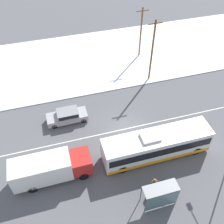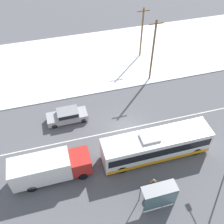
% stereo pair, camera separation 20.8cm
% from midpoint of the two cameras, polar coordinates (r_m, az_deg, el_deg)
% --- Properties ---
extents(ground_plane, '(120.00, 120.00, 0.00)m').
position_cam_midpoint_polar(ground_plane, '(29.96, 3.30, -3.69)').
color(ground_plane, '#56565B').
extents(snow_lot, '(80.00, 15.58, 0.12)m').
position_cam_midpoint_polar(snow_lot, '(40.60, -3.16, 11.58)').
color(snow_lot, white).
rests_on(snow_lot, ground_plane).
extents(lane_marking_center, '(60.00, 0.12, 0.00)m').
position_cam_midpoint_polar(lane_marking_center, '(29.96, 3.31, -3.69)').
color(lane_marking_center, silver).
rests_on(lane_marking_center, ground_plane).
extents(city_bus, '(11.04, 2.57, 3.13)m').
position_cam_midpoint_polar(city_bus, '(26.90, 9.77, -7.14)').
color(city_bus, white).
rests_on(city_bus, ground_plane).
extents(box_truck, '(7.42, 2.30, 2.86)m').
position_cam_midpoint_polar(box_truck, '(25.58, -13.30, -11.70)').
color(box_truck, silver).
rests_on(box_truck, ground_plane).
extents(sedan_car, '(4.63, 1.80, 1.52)m').
position_cam_midpoint_polar(sedan_car, '(30.65, -9.50, -0.68)').
color(sedan_car, '#9E9EA3').
rests_on(sedan_car, ground_plane).
extents(pedestrian_at_stop, '(0.65, 0.29, 1.80)m').
position_cam_midpoint_polar(pedestrian_at_stop, '(24.95, 9.19, -15.14)').
color(pedestrian_at_stop, '#23232D').
rests_on(pedestrian_at_stop, ground_plane).
extents(bus_shelter, '(3.08, 1.20, 2.40)m').
position_cam_midpoint_polar(bus_shelter, '(23.83, 10.68, -17.46)').
color(bus_shelter, gray).
rests_on(bus_shelter, ground_plane).
extents(utility_pole_roadside, '(1.80, 0.24, 8.67)m').
position_cam_midpoint_polar(utility_pole_roadside, '(34.33, 9.05, 13.03)').
color(utility_pole_roadside, brown).
rests_on(utility_pole_roadside, ground_plane).
extents(utility_pole_snowlot, '(1.80, 0.24, 7.58)m').
position_cam_midpoint_polar(utility_pole_snowlot, '(39.44, 6.66, 16.90)').
color(utility_pole_snowlot, brown).
rests_on(utility_pole_snowlot, ground_plane).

